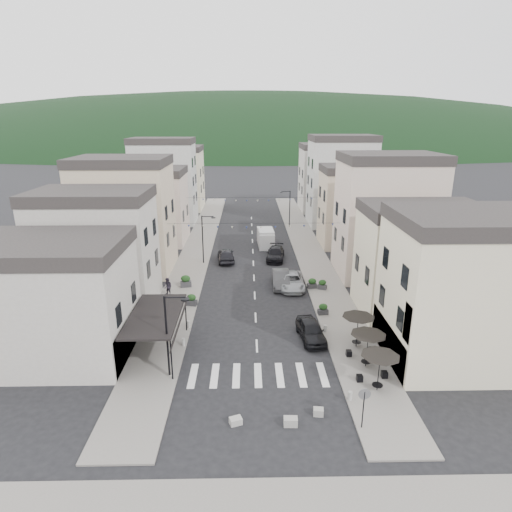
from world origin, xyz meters
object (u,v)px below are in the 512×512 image
(parked_car_b, at_px, (281,279))
(parked_car_c, at_px, (292,281))
(parked_car_d, at_px, (275,254))
(pedestrian_b, at_px, (168,287))
(parked_car_e, at_px, (226,255))
(parked_car_a, at_px, (311,330))
(pedestrian_a, at_px, (152,322))
(delivery_van, at_px, (266,237))

(parked_car_b, xyz_separation_m, parked_car_c, (1.13, -0.52, -0.06))
(parked_car_d, height_order, pedestrian_b, pedestrian_b)
(parked_car_d, height_order, parked_car_e, parked_car_e)
(parked_car_a, distance_m, parked_car_e, 21.29)
(parked_car_b, height_order, parked_car_d, parked_car_b)
(pedestrian_a, bearing_deg, pedestrian_b, 68.39)
(parked_car_a, xyz_separation_m, parked_car_b, (-1.57, 11.48, 0.04))
(parked_car_c, relative_size, parked_car_d, 1.05)
(pedestrian_a, bearing_deg, parked_car_e, 52.41)
(parked_car_a, height_order, parked_car_e, parked_car_e)
(pedestrian_a, bearing_deg, parked_car_a, -27.12)
(parked_car_a, xyz_separation_m, pedestrian_a, (-12.90, 1.11, 0.31))
(parked_car_b, bearing_deg, parked_car_a, -81.39)
(delivery_van, bearing_deg, pedestrian_a, -114.80)
(parked_car_a, distance_m, pedestrian_b, 15.74)
(parked_car_d, bearing_deg, parked_car_a, -78.33)
(parked_car_b, relative_size, parked_car_d, 0.96)
(pedestrian_b, bearing_deg, delivery_van, 89.85)
(parked_car_c, bearing_deg, pedestrian_a, -140.28)
(delivery_van, height_order, pedestrian_b, delivery_van)
(pedestrian_b, bearing_deg, parked_car_c, 39.87)
(parked_car_e, bearing_deg, pedestrian_a, 68.32)
(parked_car_c, bearing_deg, parked_car_d, 98.17)
(parked_car_a, xyz_separation_m, parked_car_c, (-0.44, 10.96, -0.02))
(parked_car_d, bearing_deg, parked_car_c, -75.93)
(parked_car_e, distance_m, pedestrian_b, 12.12)
(parked_car_a, distance_m, parked_car_c, 10.97)
(parked_car_e, bearing_deg, parked_car_c, 123.26)
(parked_car_e, xyz_separation_m, pedestrian_a, (-5.14, -18.71, 0.26))
(delivery_van, xyz_separation_m, pedestrian_b, (-10.42, -17.61, -0.19))
(parked_car_a, height_order, delivery_van, delivery_van)
(parked_car_c, bearing_deg, parked_car_e, 130.95)
(parked_car_a, relative_size, pedestrian_b, 2.48)
(parked_car_d, relative_size, delivery_van, 0.98)
(parked_car_c, xyz_separation_m, parked_car_d, (-1.13, 9.46, -0.00))
(parked_car_c, distance_m, delivery_van, 15.69)
(parked_car_c, relative_size, delivery_van, 1.02)
(parked_car_a, xyz_separation_m, parked_car_e, (-7.76, 19.82, 0.05))
(parked_car_e, bearing_deg, parked_car_d, 179.28)
(parked_car_a, bearing_deg, pedestrian_a, 168.54)
(parked_car_b, height_order, pedestrian_b, pedestrian_b)
(delivery_van, bearing_deg, parked_car_a, -87.12)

